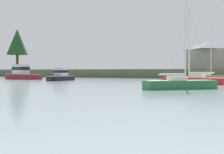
{
  "coord_description": "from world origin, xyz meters",
  "views": [
    {
      "loc": [
        13.33,
        -6.58,
        1.63
      ],
      "look_at": [
        -4.16,
        22.1,
        1.03
      ],
      "focal_mm": 54.84,
      "sensor_mm": 36.0,
      "label": 1
    }
  ],
  "objects_px": {
    "sailboat_green": "(180,87)",
    "cruiser_black": "(59,78)",
    "sailboat_red": "(194,82)",
    "sailboat_wood": "(208,79)",
    "cruiser_maroon": "(20,76)"
  },
  "relations": [
    {
      "from": "cruiser_maroon",
      "to": "sailboat_red",
      "type": "bearing_deg",
      "value": -10.12
    },
    {
      "from": "cruiser_black",
      "to": "sailboat_red",
      "type": "relative_size",
      "value": 0.72
    },
    {
      "from": "cruiser_black",
      "to": "sailboat_red",
      "type": "height_order",
      "value": "sailboat_red"
    },
    {
      "from": "sailboat_green",
      "to": "cruiser_maroon",
      "type": "bearing_deg",
      "value": 154.59
    },
    {
      "from": "sailboat_red",
      "to": "cruiser_black",
      "type": "bearing_deg",
      "value": 173.55
    },
    {
      "from": "cruiser_maroon",
      "to": "cruiser_black",
      "type": "bearing_deg",
      "value": -16.46
    },
    {
      "from": "sailboat_wood",
      "to": "sailboat_red",
      "type": "height_order",
      "value": "sailboat_wood"
    },
    {
      "from": "sailboat_red",
      "to": "sailboat_wood",
      "type": "bearing_deg",
      "value": 100.57
    },
    {
      "from": "sailboat_wood",
      "to": "cruiser_maroon",
      "type": "distance_m",
      "value": 35.61
    },
    {
      "from": "sailboat_green",
      "to": "cruiser_black",
      "type": "bearing_deg",
      "value": 150.52
    },
    {
      "from": "sailboat_wood",
      "to": "sailboat_green",
      "type": "distance_m",
      "value": 30.6
    },
    {
      "from": "cruiser_maroon",
      "to": "sailboat_green",
      "type": "distance_m",
      "value": 44.1
    },
    {
      "from": "cruiser_maroon",
      "to": "sailboat_green",
      "type": "bearing_deg",
      "value": -25.41
    },
    {
      "from": "sailboat_wood",
      "to": "sailboat_green",
      "type": "relative_size",
      "value": 1.21
    },
    {
      "from": "sailboat_wood",
      "to": "cruiser_maroon",
      "type": "height_order",
      "value": "sailboat_wood"
    }
  ]
}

